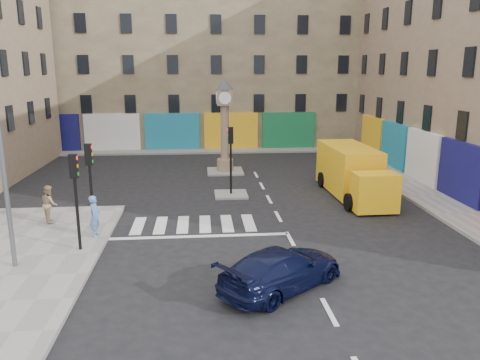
{
  "coord_description": "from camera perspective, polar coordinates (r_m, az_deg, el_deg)",
  "views": [
    {
      "loc": [
        -3.63,
        -17.05,
        6.9
      ],
      "look_at": [
        -1.89,
        3.32,
        2.0
      ],
      "focal_mm": 35.0,
      "sensor_mm": 36.0,
      "label": 1
    }
  ],
  "objects": [
    {
      "name": "pedestrian_blue",
      "position": [
        20.09,
        -17.26,
        -4.2
      ],
      "size": [
        0.45,
        0.65,
        1.72
      ],
      "primitive_type": "imported",
      "rotation": [
        0.0,
        0.0,
        1.51
      ],
      "color": "#5683C5",
      "rests_on": "sidewalk_left"
    },
    {
      "name": "island_far",
      "position": [
        31.84,
        -1.83,
        1.06
      ],
      "size": [
        2.4,
        2.4,
        0.12
      ],
      "primitive_type": "cube",
      "color": "gray",
      "rests_on": "ground"
    },
    {
      "name": "pedestrian_tan",
      "position": [
        22.59,
        -22.19,
        -2.7
      ],
      "size": [
        0.92,
        1.01,
        1.69
      ],
      "primitive_type": "imported",
      "rotation": [
        0.0,
        0.0,
        2.0
      ],
      "color": "#957C5B",
      "rests_on": "sidewalk_left"
    },
    {
      "name": "ground",
      "position": [
        18.75,
        6.71,
        -8.21
      ],
      "size": [
        120.0,
        120.0,
        0.0
      ],
      "primitive_type": "plane",
      "color": "black",
      "rests_on": "ground"
    },
    {
      "name": "building_far",
      "position": [
        45.08,
        -5.54,
        15.45
      ],
      "size": [
        32.0,
        10.0,
        17.0
      ],
      "primitive_type": "cube",
      "color": "gray",
      "rests_on": "ground"
    },
    {
      "name": "clock_pillar",
      "position": [
        31.27,
        -1.87,
        7.32
      ],
      "size": [
        1.2,
        1.2,
        6.1
      ],
      "color": "#947961",
      "rests_on": "island_far"
    },
    {
      "name": "sidewalk_right",
      "position": [
        30.5,
        19.11,
        -0.21
      ],
      "size": [
        2.6,
        30.0,
        0.15
      ],
      "primitive_type": "cube",
      "color": "gray",
      "rests_on": "ground"
    },
    {
      "name": "traffic_light_island",
      "position": [
        25.47,
        -1.14,
        3.73
      ],
      "size": [
        0.28,
        0.22,
        3.7
      ],
      "color": "black",
      "rests_on": "island_near"
    },
    {
      "name": "yellow_van",
      "position": [
        26.47,
        13.54,
        0.92
      ],
      "size": [
        2.61,
        7.35,
        2.66
      ],
      "rotation": [
        0.0,
        0.0,
        0.02
      ],
      "color": "yellow",
      "rests_on": "ground"
    },
    {
      "name": "traffic_light_left_far",
      "position": [
        20.65,
        -17.83,
        0.86
      ],
      "size": [
        0.28,
        0.22,
        3.7
      ],
      "color": "black",
      "rests_on": "sidewalk_left"
    },
    {
      "name": "sidewalk_far",
      "position": [
        39.84,
        -5.35,
        3.56
      ],
      "size": [
        32.0,
        2.4,
        0.15
      ],
      "primitive_type": "cube",
      "color": "gray",
      "rests_on": "ground"
    },
    {
      "name": "island_near",
      "position": [
        26.02,
        -1.11,
        -1.77
      ],
      "size": [
        1.8,
        1.8,
        0.12
      ],
      "primitive_type": "cube",
      "color": "gray",
      "rests_on": "ground"
    },
    {
      "name": "navy_sedan",
      "position": [
        15.23,
        5.12,
        -10.74
      ],
      "size": [
        4.77,
        4.3,
        1.33
      ],
      "primitive_type": "imported",
      "rotation": [
        0.0,
        0.0,
        2.24
      ],
      "color": "black",
      "rests_on": "ground"
    },
    {
      "name": "traffic_light_left_near",
      "position": [
        18.38,
        -19.45,
        -0.77
      ],
      "size": [
        0.28,
        0.22,
        3.7
      ],
      "color": "black",
      "rests_on": "sidewalk_left"
    }
  ]
}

